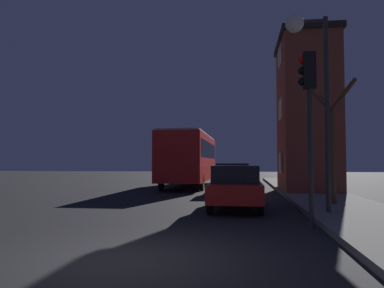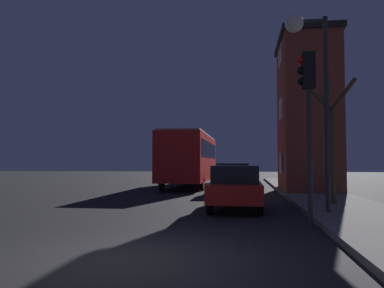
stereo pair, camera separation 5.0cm
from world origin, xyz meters
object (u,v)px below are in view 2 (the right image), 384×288
car_mid_lane (233,177)px  car_far_lane (237,174)px  streetlamp (307,57)px  car_near_lane (236,186)px  bare_tree (332,139)px  traffic_light (308,101)px  bus (191,156)px

car_mid_lane → car_far_lane: car_mid_lane is taller
streetlamp → car_near_lane: (-2.17, 1.41, -3.95)m
bare_tree → car_near_lane: 3.89m
streetlamp → car_mid_lane: bearing=106.5°
traffic_light → streetlamp: bearing=80.7°
car_near_lane → car_far_lane: 16.11m
car_near_lane → car_mid_lane: 6.91m
car_mid_lane → car_far_lane: size_ratio=0.91×
bare_tree → car_mid_lane: bearing=121.9°
traffic_light → car_far_lane: 19.80m
traffic_light → car_far_lane: traffic_light is taller
bus → car_far_lane: bus is taller
traffic_light → car_near_lane: (-1.84, 3.44, -2.30)m
bare_tree → car_mid_lane: (-3.68, 5.92, -1.59)m
traffic_light → car_mid_lane: (-2.13, 10.34, -2.27)m
traffic_light → car_near_lane: size_ratio=1.04×
bare_tree → car_mid_lane: bare_tree is taller
car_mid_lane → bare_tree: bearing=-58.1°
car_mid_lane → car_far_lane: 9.21m
streetlamp → traffic_light: (-0.33, -2.03, -1.65)m
bare_tree → bus: size_ratio=0.41×
bus → car_near_lane: 12.28m
bare_tree → bus: bare_tree is taller
bus → car_far_lane: size_ratio=2.27×
traffic_light → bare_tree: (1.55, 4.42, -0.68)m
streetlamp → car_mid_lane: (-2.46, 8.31, -3.92)m
streetlamp → bus: (-5.41, 13.19, -2.69)m
streetlamp → bare_tree: bearing=63.0°
bare_tree → car_near_lane: (-3.39, -0.98, -1.62)m
car_near_lane → car_far_lane: car_near_lane is taller
bus → car_mid_lane: (2.95, -4.88, -1.23)m
streetlamp → bare_tree: size_ratio=1.35×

